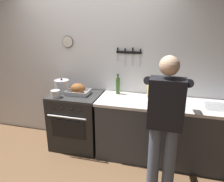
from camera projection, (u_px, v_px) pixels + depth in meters
name	position (u px, v px, depth m)	size (l,w,h in m)	color
wall_back	(96.00, 65.00, 3.50)	(6.00, 0.13, 2.60)	silver
counter_block	(168.00, 131.00, 3.14)	(2.03, 0.65, 0.90)	#38383D
stove	(77.00, 120.00, 3.49)	(0.76, 0.67, 0.90)	black
person_cook	(165.00, 119.00, 2.40)	(0.51, 0.63, 1.66)	#4C566B
roasting_pan	(78.00, 89.00, 3.32)	(0.35, 0.26, 0.17)	#B7B7BC
stock_pot	(62.00, 86.00, 3.42)	(0.23, 0.23, 0.22)	#B7B7BC
saucepan	(56.00, 94.00, 3.18)	(0.14, 0.14, 0.11)	#B7B7BC
cutting_board	(163.00, 104.00, 2.94)	(0.36, 0.24, 0.02)	tan
bottle_cooking_oil	(149.00, 91.00, 3.15)	(0.07, 0.07, 0.26)	gold
bottle_dish_soap	(169.00, 94.00, 3.09)	(0.07, 0.07, 0.20)	#338CCC
bottle_olive_oil	(118.00, 86.00, 3.32)	(0.06, 0.06, 0.31)	#385623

